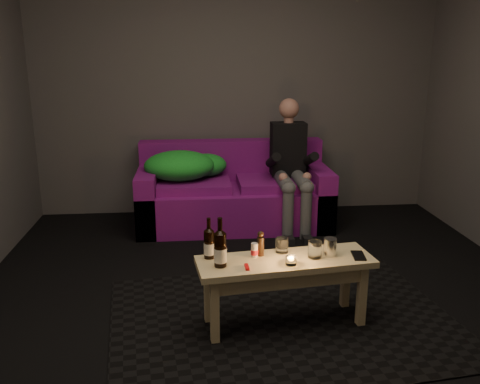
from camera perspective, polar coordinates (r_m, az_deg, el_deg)
The scene contains 17 objects.
floor at distance 3.34m, azimuth 3.12°, elevation -13.61°, with size 4.50×4.50×0.00m, color black.
room at distance 3.38m, azimuth 2.33°, elevation 15.80°, with size 4.50×4.50×4.50m.
rug at distance 3.30m, azimuth 4.77°, elevation -13.98°, with size 2.11×1.54×0.01m, color black.
sofa at distance 4.90m, azimuth -0.74°, elevation -0.37°, with size 1.80×0.81×0.77m.
green_blanket at distance 4.81m, azimuth -6.34°, elevation 2.93°, with size 0.79×0.54×0.27m.
person at distance 4.75m, azimuth 5.71°, elevation 3.29°, with size 0.32×0.75×1.20m.
coffee_table at distance 3.10m, azimuth 5.08°, elevation -8.79°, with size 1.09×0.46×0.43m.
beer_bottle_a at distance 3.04m, azimuth -3.50°, elevation -5.78°, with size 0.06×0.06×0.25m.
beer_bottle_b at distance 2.92m, azimuth -2.24°, elevation -6.37°, with size 0.07×0.07×0.29m.
salt_shaker at distance 3.07m, azimuth 1.63°, elevation -6.53°, with size 0.04×0.04×0.09m, color silver.
pepper_mill at distance 3.08m, azimuth 2.31°, elevation -6.12°, with size 0.04×0.04×0.12m, color black.
tumbler_back at distance 3.14m, azimuth 4.73°, elevation -5.97°, with size 0.08×0.08×0.09m, color white.
tealight at distance 2.98m, azimuth 5.75°, elevation -7.65°, with size 0.07×0.07×0.05m.
tumbler_front at distance 3.09m, azimuth 8.40°, elevation -6.39°, with size 0.08×0.08×0.10m, color white.
steel_cup at distance 3.13m, azimuth 10.07°, elevation -6.08°, with size 0.08×0.08×0.11m, color #B7BABE.
smartphone at distance 3.17m, azimuth 13.15°, elevation -6.97°, with size 0.07×0.15×0.01m, color black.
red_lighter at distance 2.93m, azimuth 0.78°, elevation -8.42°, with size 0.02×0.08×0.01m, color red.
Camera 1 is at (-0.45, -2.88, 1.63)m, focal length 38.00 mm.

